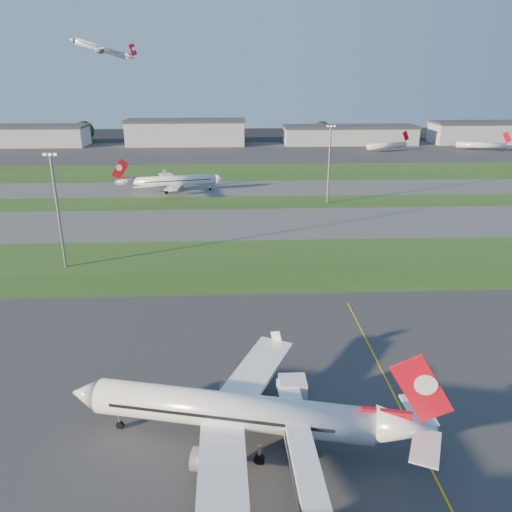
{
  "coord_description": "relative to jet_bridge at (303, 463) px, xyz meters",
  "views": [
    {
      "loc": [
        -16.47,
        -55.45,
        41.54
      ],
      "look_at": [
        -12.27,
        38.17,
        7.0
      ],
      "focal_mm": 35.0,
      "sensor_mm": 36.0,
      "label": 1
    }
  ],
  "objects": [
    {
      "name": "tree_east",
      "position": [
        124.81,
        282.24,
        2.15
      ],
      "size": [
        10.45,
        10.45,
        11.4
      ],
      "color": "black",
      "rests_on": "ground"
    },
    {
      "name": "yellow_line",
      "position": [
        14.81,
        15.24,
        -4.01
      ],
      "size": [
        0.25,
        60.0,
        0.02
      ],
      "primitive_type": "cube",
      "color": "gold",
      "rests_on": "ground"
    },
    {
      "name": "tree_mid_east",
      "position": [
        49.81,
        284.24,
        2.8
      ],
      "size": [
        11.55,
        11.55,
        12.6
      ],
      "color": "black",
      "rests_on": "ground"
    },
    {
      "name": "ground",
      "position": [
        9.81,
        15.24,
        -4.01
      ],
      "size": [
        700.0,
        700.0,
        0.0
      ],
      "primitive_type": "plane",
      "color": "black",
      "rests_on": "ground"
    },
    {
      "name": "apron_far",
      "position": [
        9.81,
        240.24,
        -4.0
      ],
      "size": [
        400.0,
        80.0,
        0.01
      ],
      "primitive_type": "cube",
      "color": "#333335",
      "rests_on": "ground"
    },
    {
      "name": "grass_strip_b",
      "position": [
        9.81,
        125.24,
        -4.0
      ],
      "size": [
        300.0,
        18.0,
        0.01
      ],
      "primitive_type": "cube",
      "color": "#2C4717",
      "rests_on": "ground"
    },
    {
      "name": "hangar_east",
      "position": [
        64.81,
        270.24,
        1.63
      ],
      "size": [
        81.6,
        23.0,
        11.2
      ],
      "color": "#9B9EA2",
      "rests_on": "ground"
    },
    {
      "name": "taxiway_a",
      "position": [
        9.81,
        100.24,
        -4.0
      ],
      "size": [
        300.0,
        32.0,
        0.01
      ],
      "primitive_type": "cube",
      "color": "#515154",
      "rests_on": "ground"
    },
    {
      "name": "light_mast_centre",
      "position": [
        24.81,
        123.24,
        10.81
      ],
      "size": [
        3.2,
        0.7,
        25.8
      ],
      "color": "gray",
      "rests_on": "ground"
    },
    {
      "name": "airliner_taxiing",
      "position": [
        -28.68,
        141.99,
        0.07
      ],
      "size": [
        36.91,
        31.02,
        11.62
      ],
      "rotation": [
        0.0,
        0.0,
        3.33
      ],
      "color": "white",
      "rests_on": "ground"
    },
    {
      "name": "grass_strip_c",
      "position": [
        9.81,
        180.24,
        -4.0
      ],
      "size": [
        300.0,
        40.0,
        0.01
      ],
      "primitive_type": "cube",
      "color": "#2C4717",
      "rests_on": "ground"
    },
    {
      "name": "mini_jet_far",
      "position": [
        132.24,
        237.75,
        -0.73
      ],
      "size": [
        27.8,
        10.85,
        9.48
      ],
      "rotation": [
        0.0,
        0.0,
        -0.3
      ],
      "color": "white",
      "rests_on": "ground"
    },
    {
      "name": "apron_near",
      "position": [
        9.81,
        15.24,
        -4.0
      ],
      "size": [
        300.0,
        70.0,
        0.01
      ],
      "primitive_type": "cube",
      "color": "#333335",
      "rests_on": "ground"
    },
    {
      "name": "hangar_west",
      "position": [
        -35.19,
        270.24,
        3.63
      ],
      "size": [
        71.4,
        23.0,
        15.2
      ],
      "color": "#9B9EA2",
      "rests_on": "ground"
    },
    {
      "name": "jet_bridge",
      "position": [
        0.0,
        0.0,
        0.0
      ],
      "size": [
        4.2,
        26.9,
        6.2
      ],
      "color": "silver",
      "rests_on": "ground"
    },
    {
      "name": "tree_mid_west",
      "position": [
        -10.19,
        281.24,
        1.83
      ],
      "size": [
        9.9,
        9.9,
        10.8
      ],
      "color": "black",
      "rests_on": "ground"
    },
    {
      "name": "grass_strip_a",
      "position": [
        9.81,
        67.24,
        -4.0
      ],
      "size": [
        300.0,
        34.0,
        0.01
      ],
      "primitive_type": "cube",
      "color": "#2C4717",
      "rests_on": "ground"
    },
    {
      "name": "mini_jet_near",
      "position": [
        79.12,
        238.47,
        -0.73
      ],
      "size": [
        26.92,
        13.29,
        9.48
      ],
      "rotation": [
        0.0,
        0.0,
        0.41
      ],
      "color": "white",
      "rests_on": "ground"
    },
    {
      "name": "airliner_parked",
      "position": [
        -7.01,
        7.98,
        0.46
      ],
      "size": [
        40.18,
        33.72,
        12.71
      ],
      "rotation": [
        0.0,
        0.0,
        -0.22
      ],
      "color": "white",
      "rests_on": "ground"
    },
    {
      "name": "airliner_departing",
      "position": [
        -69.93,
        223.93,
        48.34
      ],
      "size": [
        28.05,
        23.7,
        9.1
      ],
      "rotation": [
        0.0,
        0.0,
        0.33
      ],
      "color": "white"
    },
    {
      "name": "taxiway_b",
      "position": [
        9.81,
        147.24,
        -4.0
      ],
      "size": [
        300.0,
        26.0,
        0.01
      ],
      "primitive_type": "cube",
      "color": "#515154",
      "rests_on": "ground"
    },
    {
      "name": "tree_west",
      "position": [
        -100.19,
        285.24,
        3.13
      ],
      "size": [
        12.1,
        12.1,
        13.2
      ],
      "color": "black",
      "rests_on": "ground"
    },
    {
      "name": "hangar_far_east",
      "position": [
        164.81,
        270.24,
        2.63
      ],
      "size": [
        96.9,
        23.0,
        13.2
      ],
      "color": "#9B9EA2",
      "rests_on": "ground"
    },
    {
      "name": "light_mast_west",
      "position": [
        -45.19,
        67.24,
        10.81
      ],
      "size": [
        3.2,
        0.7,
        25.8
      ],
      "color": "gray",
      "rests_on": "ground"
    },
    {
      "name": "hangar_far_west",
      "position": [
        -140.19,
        270.24,
        2.13
      ],
      "size": [
        91.8,
        23.0,
        12.2
      ],
      "color": "#9B9EA2",
      "rests_on": "ground"
    }
  ]
}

